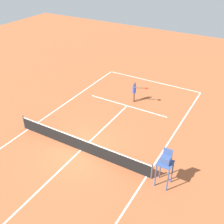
{
  "coord_description": "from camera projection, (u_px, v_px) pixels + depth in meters",
  "views": [
    {
      "loc": [
        -8.72,
        10.91,
        11.62
      ],
      "look_at": [
        -0.04,
        -4.02,
        0.8
      ],
      "focal_mm": 43.61,
      "sensor_mm": 36.0,
      "label": 1
    }
  ],
  "objects": [
    {
      "name": "tennis_ball",
      "position": [
        124.0,
        108.0,
        22.37
      ],
      "size": [
        0.07,
        0.07,
        0.07
      ],
      "primitive_type": "sphere",
      "color": "#CCE033",
      "rests_on": "ground"
    },
    {
      "name": "court_lines",
      "position": [
        81.0,
        150.0,
        17.88
      ],
      "size": [
        9.52,
        24.17,
        0.01
      ],
      "color": "white",
      "rests_on": "ground"
    },
    {
      "name": "umpire_chair",
      "position": [
        166.0,
        162.0,
        14.55
      ],
      "size": [
        0.8,
        0.8,
        2.41
      ],
      "color": "#38518C",
      "rests_on": "ground"
    },
    {
      "name": "tennis_net",
      "position": [
        80.0,
        144.0,
        17.61
      ],
      "size": [
        10.12,
        0.1,
        1.07
      ],
      "color": "#4C4C51",
      "rests_on": "ground"
    },
    {
      "name": "player_serving",
      "position": [
        135.0,
        90.0,
        22.77
      ],
      "size": [
        1.35,
        0.58,
        1.82
      ],
      "rotation": [
        0.0,
        0.0,
        1.92
      ],
      "color": "brown",
      "rests_on": "ground"
    },
    {
      "name": "ground_plane",
      "position": [
        81.0,
        150.0,
        17.88
      ],
      "size": [
        60.0,
        60.0,
        0.0
      ],
      "primitive_type": "plane",
      "color": "#AD5933"
    }
  ]
}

